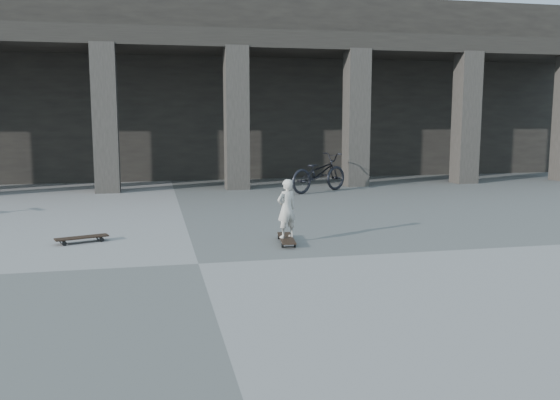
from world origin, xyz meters
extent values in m
plane|color=#52524F|center=(0.00, 0.00, 0.00)|extent=(90.00, 90.00, 0.00)
cube|color=black|center=(0.00, 14.00, 3.00)|extent=(28.00, 6.00, 6.00)
cube|color=black|center=(0.00, 9.60, 4.20)|extent=(28.00, 2.80, 0.50)
cube|color=#2C2A25|center=(-1.79, 8.50, 2.00)|extent=(0.65, 0.65, 4.00)
cube|color=#2C2A25|center=(1.79, 8.50, 2.00)|extent=(0.65, 0.65, 4.00)
cube|color=#2C2A25|center=(5.36, 8.50, 2.00)|extent=(0.65, 0.65, 4.00)
cube|color=#2C2A25|center=(8.93, 8.50, 2.00)|extent=(0.65, 0.65, 4.00)
cube|color=black|center=(1.53, 1.07, 0.08)|extent=(0.33, 0.97, 0.02)
cube|color=#B2B2B7|center=(1.57, 1.40, 0.04)|extent=(0.20, 0.07, 0.03)
cube|color=#B2B2B7|center=(1.49, 0.74, 0.04)|extent=(0.20, 0.07, 0.03)
cylinder|color=black|center=(1.47, 1.41, 0.03)|extent=(0.04, 0.07, 0.07)
cylinder|color=black|center=(1.67, 1.39, 0.03)|extent=(0.04, 0.07, 0.07)
cylinder|color=black|center=(1.39, 0.75, 0.03)|extent=(0.04, 0.07, 0.07)
cylinder|color=black|center=(1.59, 0.73, 0.03)|extent=(0.04, 0.07, 0.07)
cube|color=black|center=(-1.77, 1.82, 0.09)|extent=(0.88, 0.48, 0.02)
cube|color=#B2B2B7|center=(-1.49, 1.92, 0.05)|extent=(0.11, 0.20, 0.03)
cube|color=#B2B2B7|center=(-2.06, 1.73, 0.05)|extent=(0.11, 0.20, 0.03)
cylinder|color=black|center=(-1.52, 2.01, 0.04)|extent=(0.08, 0.05, 0.07)
cylinder|color=black|center=(-1.46, 1.83, 0.04)|extent=(0.08, 0.05, 0.07)
cylinder|color=black|center=(-2.09, 1.82, 0.04)|extent=(0.08, 0.05, 0.07)
cylinder|color=black|center=(-2.02, 1.63, 0.04)|extent=(0.08, 0.05, 0.07)
imported|color=#BBB4A9|center=(1.53, 1.07, 0.58)|extent=(0.42, 0.35, 0.97)
imported|color=black|center=(3.87, 7.30, 0.53)|extent=(2.10, 1.61, 1.06)
camera|label=1|loc=(-0.62, -8.26, 2.09)|focal=38.00mm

